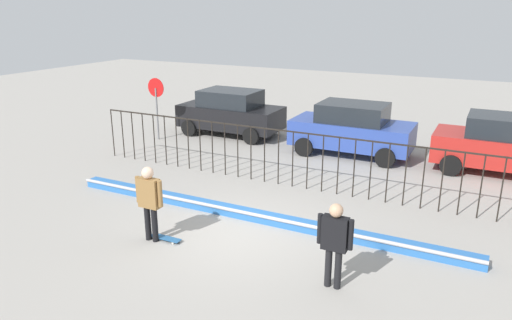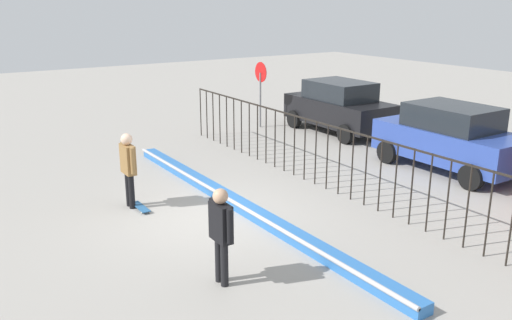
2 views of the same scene
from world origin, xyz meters
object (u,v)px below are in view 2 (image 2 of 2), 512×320
Objects in this scene: skateboarder at (128,163)px; skateboard at (140,207)px; parked_car_blue at (450,137)px; stop_sign at (261,85)px; camera_operator at (221,228)px; parked_car_black at (339,106)px.

skateboarder reaches higher than skateboard.
skateboarder is 9.04m from parked_car_blue.
skateboarder is at bearing -147.44° from skateboard.
skateboarder is at bearing -53.35° from stop_sign.
stop_sign reaches higher than camera_operator.
skateboard is 9.32m from stop_sign.
parked_car_blue is at bearing -6.83° from parked_car_black.
parked_car_blue is (1.91, 8.64, 0.91)m from skateboard.
parked_car_blue is at bearing 79.26° from skateboarder.
parked_car_blue reaches higher than camera_operator.
parked_car_black is 3.08m from stop_sign.
skateboarder is 0.42× the size of parked_car_blue.
camera_operator is (4.09, -0.13, 0.99)m from skateboard.
parked_car_black is at bearing 112.02° from skateboarder.
stop_sign reaches higher than parked_car_blue.
parked_car_blue is (2.18, 8.77, -0.11)m from skateboarder.
camera_operator is 12.25m from stop_sign.
skateboard is at bearing -99.26° from parked_car_blue.
skateboard is 0.19× the size of parked_car_black.
stop_sign reaches higher than skateboarder.
camera_operator is 9.04m from parked_car_blue.
parked_car_black is (-3.43, 9.16, 0.91)m from skateboard.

